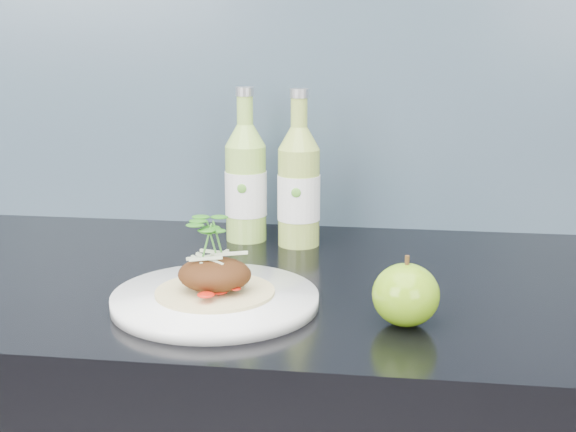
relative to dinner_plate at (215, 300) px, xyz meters
name	(u,v)px	position (x,y,z in m)	size (l,w,h in m)	color
subway_backsplash	(286,11)	(0.03, 0.42, 0.34)	(4.00, 0.02, 0.70)	#6D90AC
dinner_plate	(215,300)	(0.00, 0.00, 0.00)	(0.33, 0.33, 0.02)	white
pork_taco	(215,271)	(0.00, 0.00, 0.04)	(0.14, 0.14, 0.10)	tan
green_apple	(406,295)	(0.23, -0.03, 0.03)	(0.09, 0.09, 0.08)	#629810
cider_bottle_left	(246,183)	(-0.02, 0.30, 0.08)	(0.09, 0.09, 0.24)	#99C753
cider_bottle_right	(299,187)	(0.06, 0.29, 0.08)	(0.08, 0.08, 0.24)	#9DB84C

